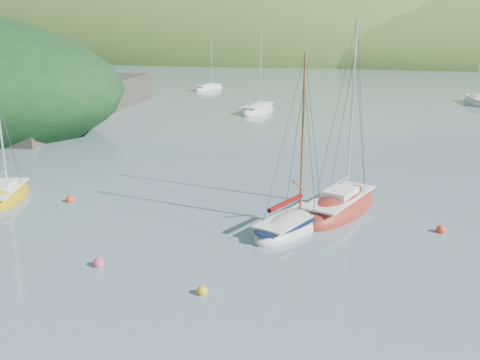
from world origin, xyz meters
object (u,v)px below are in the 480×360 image
(distant_sloop_c, at_px, (209,89))
(distant_sloop_a, at_px, (258,111))
(distant_sloop_b, at_px, (477,102))
(daysailer_white, at_px, (293,224))
(sailboat_yellow, at_px, (4,196))
(sloop_red, at_px, (340,207))

(distant_sloop_c, bearing_deg, distant_sloop_a, -38.71)
(distant_sloop_b, bearing_deg, daysailer_white, -114.30)
(daysailer_white, relative_size, sailboat_yellow, 1.22)
(distant_sloop_b, xyz_separation_m, distant_sloop_c, (-39.78, 4.44, -0.02))
(distant_sloop_b, bearing_deg, distant_sloop_c, 163.98)
(distant_sloop_b, bearing_deg, distant_sloop_a, -158.06)
(distant_sloop_a, relative_size, distant_sloop_b, 0.97)
(sloop_red, distance_m, distant_sloop_c, 60.12)
(sloop_red, relative_size, distant_sloop_a, 1.02)
(distant_sloop_c, bearing_deg, distant_sloop_b, 10.30)
(sloop_red, bearing_deg, distant_sloop_c, 133.86)
(distant_sloop_a, distance_m, distant_sloop_b, 30.26)
(distant_sloop_b, bearing_deg, sloop_red, -113.12)
(daysailer_white, xyz_separation_m, sloop_red, (1.95, 3.39, -0.00))
(sloop_red, xyz_separation_m, distant_sloop_b, (11.66, 48.70, -0.03))
(sailboat_yellow, relative_size, distant_sloop_c, 0.81)
(distant_sloop_a, height_order, distant_sloop_b, distant_sloop_b)
(sailboat_yellow, height_order, distant_sloop_a, distant_sloop_a)
(sloop_red, relative_size, sailboat_yellow, 1.46)
(daysailer_white, height_order, distant_sloop_b, distant_sloop_b)
(sloop_red, bearing_deg, distant_sloop_b, 92.51)
(sailboat_yellow, height_order, distant_sloop_c, distant_sloop_c)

